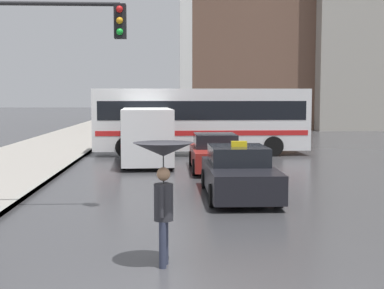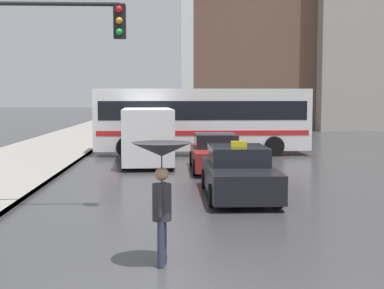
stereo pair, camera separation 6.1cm
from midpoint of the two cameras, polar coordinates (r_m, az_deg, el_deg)
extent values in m
cube|color=black|center=(15.19, 4.89, -3.56)|extent=(1.80, 4.54, 0.74)
cube|color=black|center=(15.33, 4.79, -1.12)|extent=(1.58, 2.04, 0.51)
cylinder|color=black|center=(14.00, 9.13, -5.31)|extent=(0.20, 0.60, 0.60)
cylinder|color=black|center=(13.75, 2.11, -5.44)|extent=(0.20, 0.60, 0.60)
cylinder|color=black|center=(16.73, 7.15, -3.60)|extent=(0.20, 0.60, 0.60)
cylinder|color=black|center=(16.52, 1.29, -3.67)|extent=(0.20, 0.60, 0.60)
cube|color=yellow|center=(15.08, 4.91, 0.06)|extent=(0.44, 0.16, 0.16)
cube|color=maroon|center=(20.67, 2.43, -1.32)|extent=(1.80, 4.53, 0.70)
cube|color=black|center=(20.84, 2.38, 0.42)|extent=(1.58, 2.04, 0.53)
cylinder|color=black|center=(19.41, 5.31, -2.39)|extent=(0.20, 0.60, 0.60)
cylinder|color=black|center=(19.25, 0.26, -2.44)|extent=(0.20, 0.60, 0.60)
cylinder|color=black|center=(22.18, 4.30, -1.46)|extent=(0.20, 0.60, 0.60)
cylinder|color=black|center=(22.03, -0.12, -1.49)|extent=(0.20, 0.60, 0.60)
cube|color=white|center=(22.51, -4.92, 1.06)|extent=(2.26, 5.28, 2.18)
cube|color=black|center=(22.48, -4.93, 2.05)|extent=(2.26, 4.87, 0.56)
cube|color=red|center=(22.53, -4.92, 0.38)|extent=(2.27, 5.08, 0.14)
cylinder|color=black|center=(21.08, -2.26, -1.75)|extent=(0.23, 0.64, 0.63)
cylinder|color=black|center=(21.05, -7.44, -1.80)|extent=(0.23, 0.64, 0.63)
cylinder|color=black|center=(24.17, -2.70, -0.89)|extent=(0.23, 0.64, 0.63)
cylinder|color=black|center=(24.15, -7.21, -0.92)|extent=(0.23, 0.64, 0.63)
cube|color=silver|center=(26.43, 0.87, 2.73)|extent=(10.45, 2.69, 2.96)
cube|color=black|center=(26.41, 0.87, 3.70)|extent=(9.93, 2.70, 0.90)
cube|color=red|center=(26.46, 0.87, 1.40)|extent=(10.14, 2.71, 0.24)
cylinder|color=black|center=(25.27, -7.17, -0.29)|extent=(0.97, 0.30, 0.96)
cylinder|color=black|center=(27.66, -6.88, 0.17)|extent=(0.97, 0.30, 0.96)
cylinder|color=black|center=(25.83, 8.59, -0.19)|extent=(0.97, 0.30, 0.96)
cylinder|color=black|center=(28.17, 7.54, 0.25)|extent=(0.97, 0.30, 0.96)
cylinder|color=#2D3347|center=(8.91, -3.35, -10.67)|extent=(0.14, 0.14, 0.77)
cylinder|color=#2D3347|center=(9.12, -3.11, -10.30)|extent=(0.14, 0.14, 0.77)
cylinder|color=#28282D|center=(8.85, -3.25, -6.17)|extent=(0.36, 0.36, 0.61)
sphere|color=#997051|center=(8.78, -3.26, -3.16)|extent=(0.23, 0.23, 0.23)
cylinder|color=#28282D|center=(8.65, -3.47, -6.12)|extent=(0.08, 0.08, 0.52)
cylinder|color=#28282D|center=(9.04, -3.04, -5.64)|extent=(0.08, 0.08, 0.52)
cone|color=#232328|center=(8.73, -3.28, -0.53)|extent=(1.00, 1.00, 0.22)
cylinder|color=black|center=(8.77, -3.27, -2.70)|extent=(0.02, 0.02, 0.67)
cube|color=#BFB28C|center=(9.28, -3.24, -9.79)|extent=(0.13, 0.19, 0.28)
cylinder|color=black|center=(13.36, -14.91, 14.31)|extent=(3.20, 0.10, 0.10)
cube|color=black|center=(13.07, -7.81, 12.87)|extent=(0.28, 0.28, 0.80)
sphere|color=red|center=(12.95, -7.88, 14.11)|extent=(0.16, 0.16, 0.16)
sphere|color=orange|center=(12.91, -7.87, 12.97)|extent=(0.16, 0.16, 0.16)
sphere|color=green|center=(12.88, -7.86, 11.83)|extent=(0.16, 0.16, 0.16)
cube|color=white|center=(40.52, -0.71, 12.99)|extent=(0.90, 0.90, 16.84)
camera|label=1|loc=(0.03, -90.11, -0.01)|focal=50.00mm
camera|label=2|loc=(0.03, 89.89, 0.01)|focal=50.00mm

